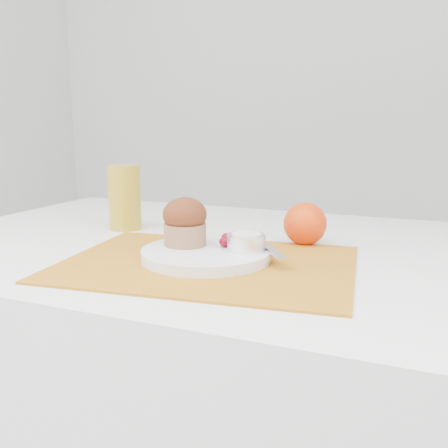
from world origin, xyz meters
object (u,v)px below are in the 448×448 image
at_px(table, 212,413).
at_px(juice_glass, 125,197).
at_px(muffin, 185,222).
at_px(plate, 206,254).
at_px(orange, 305,224).

bearing_deg(table, juice_glass, 169.75).
bearing_deg(muffin, table, 91.66).
relative_size(table, plate, 5.46).
bearing_deg(muffin, orange, 44.03).
bearing_deg(plate, orange, 54.62).
distance_m(table, plate, 0.41).
bearing_deg(orange, plate, -125.38).
xyz_separation_m(plate, juice_glass, (-0.28, 0.17, 0.06)).
bearing_deg(juice_glass, muffin, -34.88).
height_order(plate, orange, orange).
bearing_deg(table, muffin, -88.34).
bearing_deg(table, orange, 15.14).
height_order(plate, muffin, muffin).
xyz_separation_m(orange, juice_glass, (-0.40, -0.01, 0.03)).
height_order(juice_glass, muffin, juice_glass).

